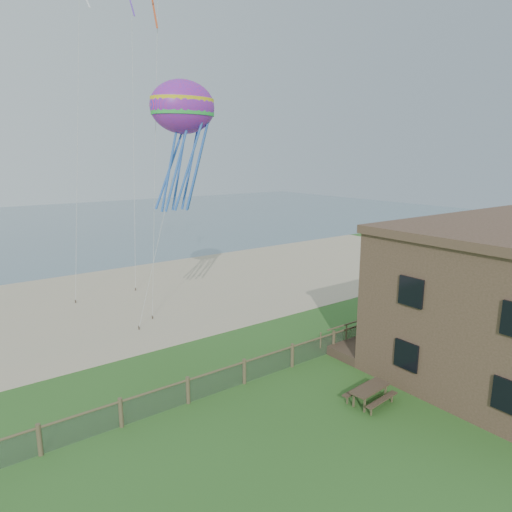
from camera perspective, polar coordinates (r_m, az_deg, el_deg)
name	(u,v)px	position (r m, az deg, el deg)	size (l,w,h in m)	color
ground	(336,446)	(18.70, 10.01, -22.38)	(160.00, 160.00, 0.00)	#2F5B1F
sand_beach	(123,300)	(35.92, -16.33, -5.32)	(72.00, 20.00, 0.02)	#C2AD8C
ocean	(17,228)	(77.94, -27.70, 3.11)	(160.00, 68.00, 0.02)	slate
chainlink_fence	(244,373)	(22.33, -1.48, -14.39)	(36.20, 0.20, 1.25)	brown
motel_deck	(424,326)	(30.63, 20.26, -8.19)	(15.00, 2.00, 0.50)	#4E382C
picnic_table	(370,394)	(21.42, 14.04, -16.41)	(2.01, 1.52, 0.85)	#4E382C
octopus_kite	(184,144)	(25.93, -8.99, 13.72)	(3.62, 2.55, 7.45)	#F12663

